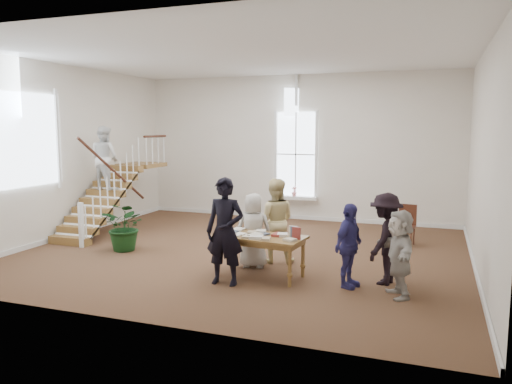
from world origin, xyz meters
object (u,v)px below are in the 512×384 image
at_px(woman_cluster_a, 349,246).
at_px(woman_cluster_c, 399,253).
at_px(police_officer, 225,231).
at_px(floor_plant, 126,226).
at_px(side_chair, 406,222).
at_px(library_table, 259,240).
at_px(person_yellow, 275,221).
at_px(elderly_woman, 253,230).
at_px(woman_cluster_b, 385,239).

bearing_deg(woman_cluster_a, woman_cluster_c, -85.23).
distance_m(police_officer, woman_cluster_c, 3.12).
xyz_separation_m(woman_cluster_c, floor_plant, (-6.28, 1.12, -0.18)).
bearing_deg(side_chair, library_table, -115.35).
bearing_deg(side_chair, person_yellow, -125.58).
relative_size(elderly_woman, side_chair, 1.55).
relative_size(woman_cluster_c, floor_plant, 1.30).
xyz_separation_m(police_officer, elderly_woman, (0.10, 1.25, -0.22)).
height_order(library_table, woman_cluster_b, woman_cluster_b).
bearing_deg(woman_cluster_b, person_yellow, -91.29).
bearing_deg(woman_cluster_b, woman_cluster_c, 40.20).
bearing_deg(elderly_woman, police_officer, 73.70).
bearing_deg(person_yellow, woman_cluster_b, 149.16).
bearing_deg(woman_cluster_b, woman_cluster_a, -37.71).
relative_size(floor_plant, side_chair, 1.16).
relative_size(woman_cluster_b, woman_cluster_c, 1.13).
bearing_deg(woman_cluster_b, library_table, -65.15).
bearing_deg(police_officer, person_yellow, 74.96).
height_order(person_yellow, woman_cluster_c, person_yellow).
bearing_deg(police_officer, side_chair, 53.65).
relative_size(library_table, police_officer, 0.91).
height_order(police_officer, floor_plant, police_officer).
bearing_deg(library_table, elderly_woman, 125.81).
bearing_deg(person_yellow, side_chair, -148.51).
bearing_deg(police_officer, elderly_woman, 83.26).
xyz_separation_m(police_officer, floor_plant, (-3.20, 1.51, -0.41)).
relative_size(elderly_woman, person_yellow, 0.85).
distance_m(person_yellow, woman_cluster_c, 3.01).
relative_size(person_yellow, woman_cluster_c, 1.20).
relative_size(library_table, woman_cluster_a, 1.18).
relative_size(library_table, woman_cluster_c, 1.20).
relative_size(library_table, elderly_woman, 1.17).
height_order(library_table, floor_plant, floor_plant).
bearing_deg(elderly_woman, floor_plant, -16.22).
xyz_separation_m(elderly_woman, woman_cluster_c, (2.98, -0.86, -0.02)).
distance_m(woman_cluster_a, woman_cluster_b, 0.75).
distance_m(woman_cluster_c, floor_plant, 6.38).
bearing_deg(woman_cluster_a, police_officer, 122.31).
bearing_deg(elderly_woman, person_yellow, -132.69).
xyz_separation_m(woman_cluster_a, floor_plant, (-5.38, 0.92, -0.19)).
xyz_separation_m(woman_cluster_a, side_chair, (0.80, 3.80, -0.21)).
height_order(elderly_woman, side_chair, elderly_woman).
xyz_separation_m(library_table, woman_cluster_b, (2.34, 0.39, 0.12)).
bearing_deg(police_officer, floor_plant, 152.56).
bearing_deg(floor_plant, side_chair, 24.97).
height_order(person_yellow, woman_cluster_b, person_yellow).
bearing_deg(elderly_woman, woman_cluster_b, 163.69).
relative_size(library_table, person_yellow, 1.00).
bearing_deg(police_officer, woman_cluster_b, 18.24).
height_order(library_table, elderly_woman, elderly_woman).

